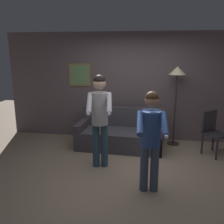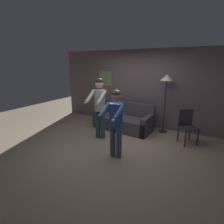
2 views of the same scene
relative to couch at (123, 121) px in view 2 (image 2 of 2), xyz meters
The scene contains 7 objects.
ground_plane 1.28m from the couch, 76.42° to the right, with size 12.00×12.00×0.00m, color #9E876D.
back_wall_assembly 1.27m from the couch, 67.82° to the left, with size 6.40×0.09×2.60m.
couch is the anchor object (origin of this frame).
torchiere_lamp 1.82m from the couch, 16.96° to the left, with size 0.37×0.37×1.82m.
person_standing_left 1.33m from the couch, 103.63° to the right, with size 0.51×0.71×1.75m.
person_standing_right 2.01m from the couch, 69.34° to the right, with size 0.45×0.65×1.59m.
dining_chair_distant 2.00m from the couch, ahead, with size 0.59×0.59×0.93m.
Camera 2 is at (2.15, -3.81, 2.14)m, focal length 28.00 mm.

